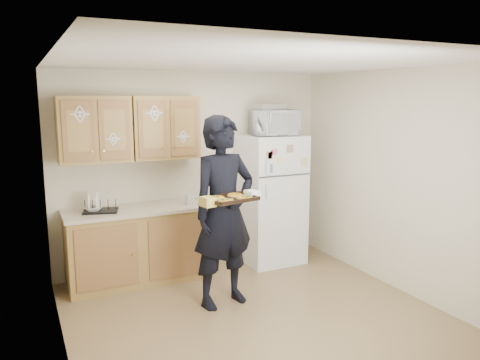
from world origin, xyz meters
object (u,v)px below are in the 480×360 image
Objects in this scene: microwave at (274,123)px; dish_rack at (100,205)px; refrigerator at (271,199)px; baking_tray at (231,199)px; person at (224,212)px.

microwave reaches higher than dish_rack.
refrigerator is 1.75m from baking_tray.
person is at bearing 68.39° from baking_tray.
person is 4.29× the size of baking_tray.
microwave is at bearing 28.48° from person.
refrigerator reaches higher than dish_rack.
dish_rack is (-2.21, 0.10, -0.89)m from microwave.
person is 1.49m from dish_rack.
baking_tray is (-1.17, -1.26, 0.35)m from refrigerator.
refrigerator is at bearing 36.38° from baking_tray.
baking_tray is at bearing -51.79° from dish_rack.
refrigerator is 2.88× the size of microwave.
microwave is 2.38m from dish_rack.
person is (-1.11, -0.97, 0.15)m from refrigerator.
refrigerator is 3.63× the size of baking_tray.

